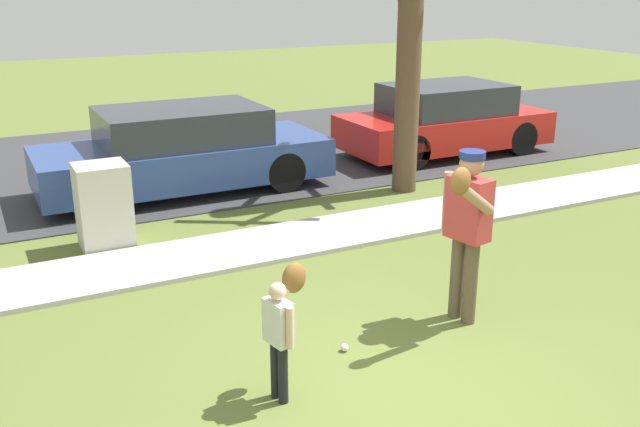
{
  "coord_description": "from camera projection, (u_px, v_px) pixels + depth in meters",
  "views": [
    {
      "loc": [
        -2.96,
        -4.21,
        3.27
      ],
      "look_at": [
        0.11,
        1.81,
        1.0
      ],
      "focal_mm": 39.73,
      "sensor_mm": 36.0,
      "label": 1
    }
  ],
  "objects": [
    {
      "name": "street_tree_near",
      "position": [
        411.0,
        15.0,
        10.54
      ],
      "size": [
        1.85,
        1.88,
        5.13
      ],
      "color": "brown",
      "rests_on": "ground"
    },
    {
      "name": "parked_hatchback_red",
      "position": [
        445.0,
        120.0,
        13.5
      ],
      "size": [
        4.0,
        1.75,
        1.33
      ],
      "rotation": [
        0.0,
        0.0,
        3.14
      ],
      "color": "red",
      "rests_on": "road_surface"
    },
    {
      "name": "sidewalk_strip",
      "position": [
        248.0,
        248.0,
        8.9
      ],
      "size": [
        36.0,
        1.2,
        0.06
      ],
      "primitive_type": "cube",
      "color": "#B2B2AD",
      "rests_on": "ground"
    },
    {
      "name": "baseball",
      "position": [
        344.0,
        348.0,
        6.49
      ],
      "size": [
        0.07,
        0.07,
        0.07
      ],
      "primitive_type": "sphere",
      "color": "white",
      "rests_on": "ground"
    },
    {
      "name": "road_surface",
      "position": [
        149.0,
        161.0,
        13.13
      ],
      "size": [
        36.0,
        6.8,
        0.02
      ],
      "primitive_type": "cube",
      "color": "#38383A",
      "rests_on": "ground"
    },
    {
      "name": "utility_cabinet",
      "position": [
        104.0,
        206.0,
        8.85
      ],
      "size": [
        0.64,
        0.57,
        1.08
      ],
      "primitive_type": "cube",
      "color": "beige",
      "rests_on": "ground"
    },
    {
      "name": "person_child",
      "position": [
        283.0,
        318.0,
        5.62
      ],
      "size": [
        0.45,
        0.48,
        1.08
      ],
      "rotation": [
        0.0,
        0.0,
        0.21
      ],
      "color": "black",
      "rests_on": "ground"
    },
    {
      "name": "person_adult",
      "position": [
        467.0,
        219.0,
        6.73
      ],
      "size": [
        0.68,
        0.74,
        1.73
      ],
      "rotation": [
        0.0,
        0.0,
        -2.93
      ],
      "color": "brown",
      "rests_on": "ground"
    },
    {
      "name": "parked_wagon_blue",
      "position": [
        183.0,
        151.0,
        11.14
      ],
      "size": [
        4.5,
        1.8,
        1.33
      ],
      "rotation": [
        0.0,
        0.0,
        3.14
      ],
      "color": "#2D478C",
      "rests_on": "road_surface"
    },
    {
      "name": "ground_plane",
      "position": [
        251.0,
        252.0,
        8.83
      ],
      "size": [
        48.0,
        48.0,
        0.0
      ],
      "primitive_type": "plane",
      "color": "olive"
    }
  ]
}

